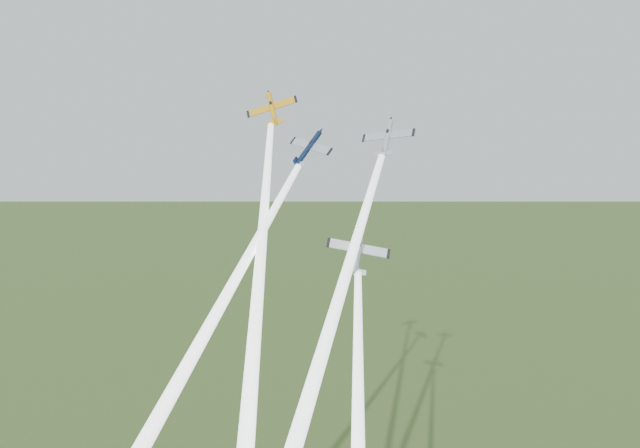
{
  "coord_description": "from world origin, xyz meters",
  "views": [
    {
      "loc": [
        46.55,
        -105.33,
        106.93
      ],
      "look_at": [
        0.0,
        -6.0,
        92.0
      ],
      "focal_mm": 45.0,
      "sensor_mm": 36.0,
      "label": 1
    }
  ],
  "objects_px": {
    "plane_yellow": "(272,109)",
    "plane_navy": "(308,148)",
    "plane_silver_low": "(358,251)",
    "plane_silver_right": "(387,137)"
  },
  "relations": [
    {
      "from": "plane_silver_low",
      "to": "plane_navy",
      "type": "bearing_deg",
      "value": 120.48
    },
    {
      "from": "plane_yellow",
      "to": "plane_silver_low",
      "type": "bearing_deg",
      "value": -55.73
    },
    {
      "from": "plane_silver_right",
      "to": "plane_navy",
      "type": "bearing_deg",
      "value": -179.16
    },
    {
      "from": "plane_silver_right",
      "to": "plane_silver_low",
      "type": "bearing_deg",
      "value": -94.81
    },
    {
      "from": "plane_silver_right",
      "to": "plane_silver_low",
      "type": "xyz_separation_m",
      "value": [
        -0.76,
        -8.56,
        -14.72
      ]
    },
    {
      "from": "plane_yellow",
      "to": "plane_silver_low",
      "type": "relative_size",
      "value": 0.95
    },
    {
      "from": "plane_yellow",
      "to": "plane_silver_low",
      "type": "distance_m",
      "value": 30.02
    },
    {
      "from": "plane_yellow",
      "to": "plane_silver_right",
      "type": "relative_size",
      "value": 1.04
    },
    {
      "from": "plane_yellow",
      "to": "plane_navy",
      "type": "height_order",
      "value": "plane_yellow"
    },
    {
      "from": "plane_silver_low",
      "to": "plane_silver_right",
      "type": "bearing_deg",
      "value": 62.04
    }
  ]
}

